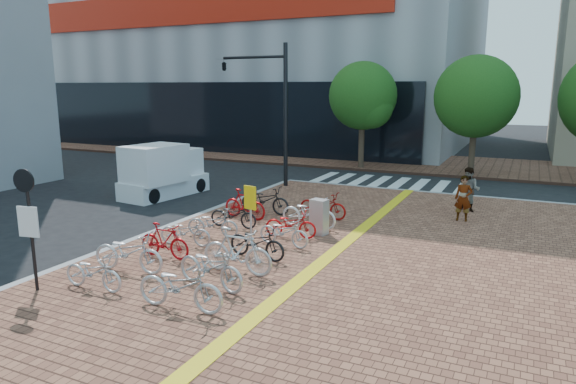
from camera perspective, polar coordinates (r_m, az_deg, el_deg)
The scene contains 28 objects.
ground at distance 13.45m, azimuth -6.47°, elevation -8.91°, with size 120.00×120.00×0.00m, color black.
kerb_north at distance 23.43m, azimuth 15.73°, elevation -0.19°, with size 14.00×0.25×0.15m, color gray.
far_sidewalk at distance 32.70m, azimuth 13.27°, elevation 3.19°, with size 70.00×8.00×0.15m, color brown.
crosswalk at distance 25.87m, azimuth 11.03°, elevation 0.96°, with size 7.50×4.00×0.01m.
street_trees at distance 28.18m, azimuth 22.27°, elevation 9.56°, with size 16.20×4.60×6.35m.
bike_0 at distance 12.61m, azimuth -20.82°, elevation -8.29°, with size 0.56×1.60×0.84m, color silver.
bike_1 at distance 13.46m, azimuth -17.30°, elevation -6.39°, with size 0.68×1.94×1.02m, color silver.
bike_2 at distance 14.27m, azimuth -13.57°, elevation -5.29°, with size 0.45×1.60×0.96m, color #A30B10.
bike_3 at distance 15.25m, azimuth -11.34°, elevation -4.33°, with size 0.55×1.59×0.83m, color #AEAFB3.
bike_4 at distance 15.97m, azimuth -8.36°, elevation -3.43°, with size 0.58×1.65×0.87m, color #A4A4A9.
bike_5 at distance 16.93m, azimuth -6.08°, elevation -2.52°, with size 0.57×1.64×0.86m, color black.
bike_6 at distance 18.01m, azimuth -4.82°, elevation -1.35°, with size 0.49×1.73×1.04m, color #A50B0E.
bike_7 at distance 18.69m, azimuth -2.57°, elevation -0.88°, with size 0.67×1.92×1.01m, color black.
bike_8 at distance 10.98m, azimuth -11.87°, elevation -10.18°, with size 0.69×1.98×1.04m, color #B5B4B9.
bike_9 at distance 12.01m, azimuth -8.59°, elevation -8.20°, with size 0.67×1.92×1.01m, color #ADADB2.
bike_10 at distance 12.77m, azimuth -5.68°, elevation -6.55°, with size 0.55×1.93×1.16m, color silver.
bike_11 at distance 13.89m, azimuth -3.46°, elevation -5.55°, with size 0.61×1.74×0.91m, color black.
bike_12 at distance 14.90m, azimuth -0.46°, elevation -4.44°, with size 0.57×1.63×0.85m, color silver.
bike_13 at distance 15.74m, azimuth 0.31°, elevation -3.57°, with size 0.56×1.61×0.85m, color red.
bike_14 at distance 16.82m, azimuth 2.33°, elevation -2.31°, with size 0.67×1.91×1.01m, color white.
bike_15 at distance 18.06m, azimuth 3.88°, elevation -1.46°, with size 0.62×1.79×0.94m, color #9F0D0B.
pedestrian_a at distance 18.60m, azimuth 18.91°, elevation -0.68°, with size 0.58×0.38×1.58m, color gray.
pedestrian_b at distance 20.04m, azimuth 19.47°, elevation 0.25°, with size 0.80×0.62×1.65m, color #454657.
utility_box at distance 16.08m, azimuth 3.47°, elevation -2.78°, with size 0.51×0.37×1.11m, color #B2B2B7.
yellow_sign at distance 15.40m, azimuth -4.24°, elevation -1.17°, with size 0.45×0.15×1.66m.
notice_sign at distance 12.71m, azimuth -26.90°, elevation -2.30°, with size 0.52×0.17×2.81m.
traffic_light_pole at distance 24.30m, azimuth -3.52°, elevation 11.41°, with size 3.47×1.34×6.47m.
box_truck at distance 22.98m, azimuth -13.74°, elevation 2.23°, with size 2.18×4.14×2.29m.
Camera 1 is at (6.71, -10.67, 4.70)m, focal length 32.00 mm.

